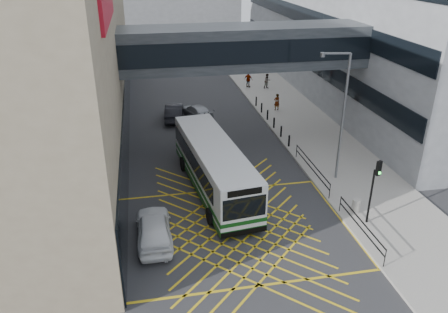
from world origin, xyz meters
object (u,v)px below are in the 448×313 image
pedestrian_a (277,102)px  car_dark (174,112)px  bus (214,165)px  street_lamp (341,110)px  traffic_light (374,183)px  car_white (154,228)px  car_silver (196,111)px  pedestrian_b (267,81)px  litter_bin (356,206)px  pedestrian_c (248,80)px

pedestrian_a → car_dark: bearing=-9.9°
bus → street_lamp: (8.02, -0.21, 3.20)m
street_lamp → traffic_light: bearing=-82.6°
bus → car_white: size_ratio=2.36×
car_dark → street_lamp: (9.39, -13.62, 4.16)m
car_silver → pedestrian_b: size_ratio=2.59×
car_white → pedestrian_b: (13.45, 25.68, 0.19)m
traffic_light → pedestrian_a: 19.38m
pedestrian_a → pedestrian_b: pedestrian_b is taller
car_white → car_silver: bearing=-104.3°
traffic_light → pedestrian_b: (1.74, 26.50, -1.70)m
bus → car_dark: bus is taller
traffic_light → litter_bin: size_ratio=4.72×
pedestrian_a → pedestrian_b: (1.13, 7.20, 0.01)m
car_silver → street_lamp: 16.11m
street_lamp → pedestrian_a: 14.42m
car_white → pedestrian_c: size_ratio=2.83×
car_silver → pedestrian_a: size_ratio=2.63×
pedestrian_a → pedestrian_b: size_ratio=0.98×
car_white → traffic_light: bearing=175.8°
traffic_light → pedestrian_b: traffic_light is taller
bus → traffic_light: size_ratio=2.98×
traffic_light → pedestrian_b: 26.61m
car_dark → pedestrian_b: (10.84, 7.45, 0.24)m
traffic_light → street_lamp: bearing=66.2°
car_silver → pedestrian_b: 11.55m
car_white → car_silver: 18.85m
car_silver → pedestrian_a: pedestrian_a is taller
bus → pedestrian_c: size_ratio=6.68×
bus → litter_bin: (7.57, -4.44, -1.12)m
car_silver → pedestrian_b: pedestrian_b is taller
litter_bin → street_lamp: bearing=83.9°
pedestrian_c → car_silver: bearing=92.7°
bus → traffic_light: 9.63m
bus → pedestrian_b: size_ratio=7.11×
car_white → litter_bin: (11.54, 0.39, -0.21)m
car_dark → pedestrian_b: pedestrian_b is taller
car_dark → pedestrian_c: (8.91, 8.26, 0.29)m
traffic_light → pedestrian_c: traffic_light is taller
pedestrian_c → pedestrian_a: bearing=138.6°
car_silver → pedestrian_c: size_ratio=2.43×
street_lamp → litter_bin: (-0.45, -4.23, -4.32)m
pedestrian_a → pedestrian_b: bearing=-110.2°
car_white → litter_bin: car_white is taller
car_white → street_lamp: (11.99, 4.61, 4.11)m
traffic_light → litter_bin: traffic_light is taller
car_white → car_dark: car_white is taller
car_white → pedestrian_c: 28.89m
street_lamp → pedestrian_c: 22.22m
litter_bin → pedestrian_c: bearing=90.0°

